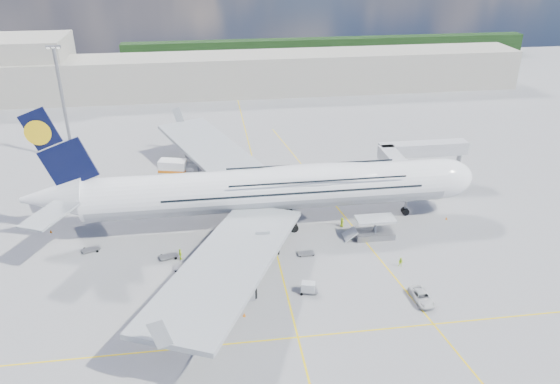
{
  "coord_description": "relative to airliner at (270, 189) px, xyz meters",
  "views": [
    {
      "loc": [
        -9.96,
        -73.71,
        47.32
      ],
      "look_at": [
        1.67,
        8.0,
        7.09
      ],
      "focal_mm": 35.0,
      "sensor_mm": 36.0,
      "label": 1
    }
  ],
  "objects": [
    {
      "name": "cone_wing_right_outer",
      "position": [
        -6.72,
        -24.83,
        -6.61
      ],
      "size": [
        0.43,
        0.43,
        0.54
      ],
      "color": "orange",
      "rests_on": "ground"
    },
    {
      "name": "light_mast",
      "position": [
        -40.26,
        35.0,
        6.34
      ],
      "size": [
        3.0,
        0.7,
        25.5
      ],
      "color": "gray",
      "rests_on": "ground"
    },
    {
      "name": "cone_tail",
      "position": [
        -37.79,
        2.2,
        -6.61
      ],
      "size": [
        0.42,
        0.42,
        0.54
      ],
      "color": "orange",
      "rests_on": "ground"
    },
    {
      "name": "tree_line",
      "position": [
        39.74,
        130.0,
        -2.87
      ],
      "size": [
        160.0,
        6.0,
        8.0
      ],
      "primitive_type": "cube",
      "color": "#193814",
      "rests_on": "ground"
    },
    {
      "name": "dolly_nose_near",
      "position": [
        2.8,
        -20.85,
        -5.97
      ],
      "size": [
        2.92,
        2.1,
        1.66
      ],
      "rotation": [
        0.0,
        0.0,
        -0.29
      ],
      "color": "gray",
      "rests_on": "ground"
    },
    {
      "name": "cone_wing_left_outer",
      "position": [
        -7.82,
        27.71,
        -6.57
      ],
      "size": [
        0.48,
        0.48,
        0.61
      ],
      "color": "orange",
      "rests_on": "ground"
    },
    {
      "name": "cone_wing_left_inner",
      "position": [
        -5.11,
        9.88,
        -6.59
      ],
      "size": [
        0.46,
        0.46,
        0.59
      ],
      "color": "orange",
      "rests_on": "ground"
    },
    {
      "name": "terminal",
      "position": [
        -0.26,
        85.0,
        -0.87
      ],
      "size": [
        180.0,
        16.0,
        12.0
      ],
      "primitive_type": "cube",
      "color": "#B2AD9E",
      "rests_on": "ground"
    },
    {
      "name": "dolly_row_a",
      "position": [
        -17.42,
        -8.79,
        -6.55
      ],
      "size": [
        3.15,
        2.28,
        0.41
      ],
      "rotation": [
        0.0,
        0.0,
        0.3
      ],
      "color": "gray",
      "rests_on": "ground"
    },
    {
      "name": "cone_nose",
      "position": [
        31.47,
        -2.93,
        -6.63
      ],
      "size": [
        0.39,
        0.39,
        0.5
      ],
      "color": "orange",
      "rests_on": "ground"
    },
    {
      "name": "taxi_line_diag",
      "position": [
        13.74,
        -0.0,
        -6.86
      ],
      "size": [
        14.16,
        99.06,
        0.01
      ],
      "primitive_type": "cube",
      "rotation": [
        0.0,
        0.0,
        0.14
      ],
      "color": "yellow",
      "rests_on": "ground"
    },
    {
      "name": "jet_bridge",
      "position": [
        29.55,
        10.94,
        -0.02
      ],
      "size": [
        18.8,
        12.1,
        8.5
      ],
      "color": "#B7B7BC",
      "rests_on": "ground"
    },
    {
      "name": "crew_nose",
      "position": [
        32.58,
        5.51,
        -6.06
      ],
      "size": [
        0.7,
        0.59,
        1.62
      ],
      "primitive_type": "imported",
      "rotation": [
        0.0,
        0.0,
        0.42
      ],
      "color": "#D4F71A",
      "rests_on": "ground"
    },
    {
      "name": "dolly_nose_far",
      "position": [
        4.35,
        -10.95,
        -6.58
      ],
      "size": [
        2.58,
        1.38,
        0.38
      ],
      "rotation": [
        0.0,
        0.0,
        -0.0
      ],
      "color": "gray",
      "rests_on": "ground"
    },
    {
      "name": "catering_truck_outer",
      "position": [
        -12.26,
        34.09,
        -5.13
      ],
      "size": [
        6.49,
        3.1,
        3.74
      ],
      "rotation": [
        0.0,
        0.0,
        -0.15
      ],
      "color": "gray",
      "rests_on": "ground"
    },
    {
      "name": "crew_wing",
      "position": [
        -15.51,
        -9.39,
        -5.96
      ],
      "size": [
        0.66,
        1.14,
        1.82
      ],
      "primitive_type": "imported",
      "rotation": [
        0.0,
        0.0,
        1.78
      ],
      "color": "#D6FF1A",
      "rests_on": "ground"
    },
    {
      "name": "taxi_line_cross",
      "position": [
        -0.26,
        -30.0,
        -6.86
      ],
      "size": [
        120.0,
        0.25,
        0.01
      ],
      "primitive_type": "cube",
      "color": "yellow",
      "rests_on": "ground"
    },
    {
      "name": "dolly_row_b",
      "position": [
        -8.53,
        -21.2,
        -6.5
      ],
      "size": [
        3.63,
        2.58,
        0.48
      ],
      "rotation": [
        0.0,
        0.0,
        0.28
      ],
      "color": "gray",
      "rests_on": "ground"
    },
    {
      "name": "taxi_line_main",
      "position": [
        -0.26,
        -10.0,
        -6.86
      ],
      "size": [
        0.25,
        220.0,
        0.01
      ],
      "primitive_type": "cube",
      "color": "yellow",
      "rests_on": "ground"
    },
    {
      "name": "crew_tug",
      "position": [
        -3.8,
        -14.78,
        -6.08
      ],
      "size": [
        1.1,
        0.74,
        1.58
      ],
      "primitive_type": "imported",
      "rotation": [
        0.0,
        0.0,
        -0.15
      ],
      "color": "#E1FF1A",
      "rests_on": "ground"
    },
    {
      "name": "ground",
      "position": [
        -0.26,
        -10.0,
        -6.87
      ],
      "size": [
        300.0,
        300.0,
        0.0
      ],
      "primitive_type": "plane",
      "color": "gray",
      "rests_on": "ground"
    },
    {
      "name": "baggage_tug",
      "position": [
        -9.67,
        -9.3,
        -6.19
      ],
      "size": [
        2.57,
        1.39,
        1.54
      ],
      "rotation": [
        0.0,
        0.0,
        -0.1
      ],
      "color": "white",
      "rests_on": "ground"
    },
    {
      "name": "cargo_loader",
      "position": [
        16.56,
        -7.11,
        -5.62
      ],
      "size": [
        8.53,
        3.2,
        3.67
      ],
      "color": "silver",
      "rests_on": "ground"
    },
    {
      "name": "cone_wing_right_inner",
      "position": [
        -15.82,
        -15.37,
        -6.59
      ],
      "size": [
        0.45,
        0.45,
        0.57
      ],
      "color": "orange",
      "rests_on": "ground"
    },
    {
      "name": "airliner",
      "position": [
        0.0,
        0.0,
        0.0
      ],
      "size": [
        77.26,
        79.15,
        23.71
      ],
      "color": "white",
      "rests_on": "ground"
    },
    {
      "name": "service_van",
      "position": [
        18.2,
        -25.05,
        -6.16
      ],
      "size": [
        2.54,
        5.17,
        1.41
      ],
      "primitive_type": "imported",
      "rotation": [
        0.0,
        0.0,
        0.04
      ],
      "color": "silver",
      "rests_on": "ground"
    },
    {
      "name": "crew_van",
      "position": [
        12.25,
        -2.84,
        -5.98
      ],
      "size": [
        0.96,
        1.04,
        1.78
      ],
      "primitive_type": "imported",
      "rotation": [
        0.0,
        0.0,
        2.18
      ],
      "color": "#BDE317",
      "rests_on": "ground"
    },
    {
      "name": "dolly_back",
      "position": [
        -29.98,
        -4.92,
        -6.55
      ],
      "size": [
        3.17,
        2.51,
        0.41
      ],
      "rotation": [
        0.0,
        0.0,
        0.42
      ],
      "color": "gray",
      "rests_on": "ground"
    },
    {
      "name": "catering_truck_inner",
      "position": [
        -16.78,
        20.81,
        -4.72
      ],
      "size": [
        8.08,
        4.51,
        4.55
      ],
      "rotation": [
        0.0,
        0.0,
        -0.25
      ],
      "color": "gray",
      "rests_on": "ground"
    },
    {
      "name": "hangar",
      "position": [
        -70.26,
        90.0,
        2.13
      ],
      "size": [
        40.0,
        22.0,
        18.0
      ],
      "primitive_type": "cube",
      "color": "#B2AD9E",
      "rests_on": "ground"
    },
    {
      "name": "crew_loader",
      "position": [
        18.15,
        -16.38,
        -6.06
      ],
      "size": [
        0.99,
        0.95,
        1.61
      ],
      "primitive_type": "imported",
      "rotation": [
        0.0,
        0.0,
        -0.61
      ],
      "color": "#BFEE19",
      "rests_on": "ground"
    },
    {
      "name": "dolly_row_c",
      "position": [
        -14.75,
        -12.19,
        -6.48
      ],
      "size": [
        3.48,
        1.94,
        0.5
      ],
      "rotation": [
        0.0,
        0.0,
        -0.04
      ],
      "color": "gray",
      "rests_on": "ground"
    }
  ]
}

